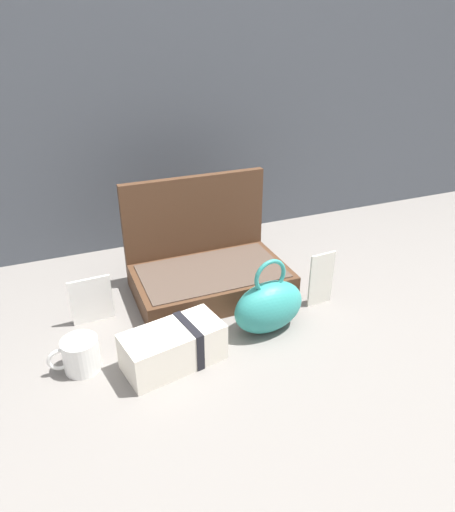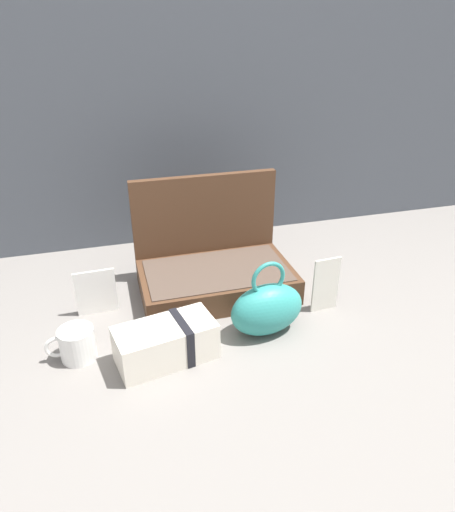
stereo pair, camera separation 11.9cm
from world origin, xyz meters
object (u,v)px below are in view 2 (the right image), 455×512
object	(u,v)px
open_suitcase	(214,266)
cream_toiletry_bag	(167,342)
info_card_left	(326,285)
teal_pouch_handbag	(267,309)
poster_card_right	(96,292)
coffee_mug	(76,344)

from	to	relation	value
open_suitcase	cream_toiletry_bag	bearing A→B (deg)	-122.85
open_suitcase	info_card_left	bearing A→B (deg)	-37.03
teal_pouch_handbag	info_card_left	distance (m)	0.20
teal_pouch_handbag	cream_toiletry_bag	size ratio (longest dim) A/B	0.84
info_card_left	poster_card_right	distance (m)	0.65
cream_toiletry_bag	info_card_left	distance (m)	0.48
teal_pouch_handbag	info_card_left	bearing A→B (deg)	15.77
cream_toiletry_bag	poster_card_right	xyz separation A→B (m)	(-0.16, 0.25, 0.02)
teal_pouch_handbag	cream_toiletry_bag	world-z (taller)	teal_pouch_handbag
coffee_mug	open_suitcase	bearing A→B (deg)	30.11
teal_pouch_handbag	info_card_left	xyz separation A→B (m)	(0.20, 0.06, 0.01)
open_suitcase	coffee_mug	size ratio (longest dim) A/B	3.78
teal_pouch_handbag	cream_toiletry_bag	bearing A→B (deg)	-172.19
coffee_mug	info_card_left	xyz separation A→B (m)	(0.68, 0.03, 0.04)
cream_toiletry_bag	poster_card_right	size ratio (longest dim) A/B	1.91
teal_pouch_handbag	cream_toiletry_bag	distance (m)	0.28
coffee_mug	poster_card_right	size ratio (longest dim) A/B	0.89
open_suitcase	info_card_left	distance (m)	0.34
teal_pouch_handbag	coffee_mug	bearing A→B (deg)	176.95
coffee_mug	teal_pouch_handbag	bearing A→B (deg)	-3.05
teal_pouch_handbag	info_card_left	world-z (taller)	teal_pouch_handbag
teal_pouch_handbag	open_suitcase	bearing A→B (deg)	106.54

